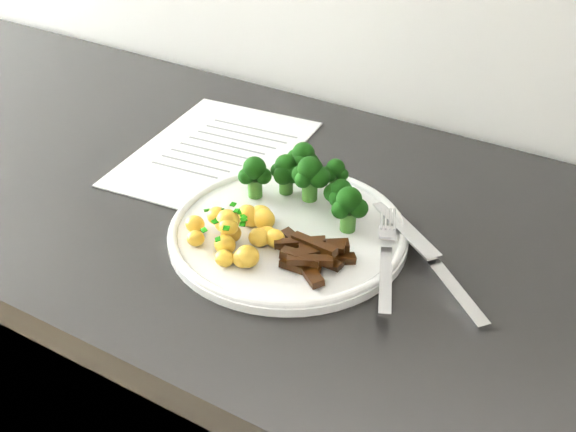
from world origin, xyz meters
name	(u,v)px	position (x,y,z in m)	size (l,w,h in m)	color
recipe_paper	(215,153)	(-0.08, 1.75, 0.91)	(0.24, 0.32, 0.00)	silver
plate	(288,231)	(0.11, 1.63, 0.92)	(0.29, 0.29, 0.02)	white
broccoli	(308,178)	(0.10, 1.69, 0.96)	(0.18, 0.10, 0.07)	#2B5C1B
potatoes	(242,230)	(0.08, 1.58, 0.94)	(0.12, 0.11, 0.04)	gold
beef_strips	(312,253)	(0.17, 1.59, 0.93)	(0.10, 0.08, 0.03)	black
fork	(386,263)	(0.24, 1.62, 0.93)	(0.09, 0.19, 0.02)	silver
knife	(440,274)	(0.30, 1.65, 0.92)	(0.20, 0.16, 0.02)	silver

